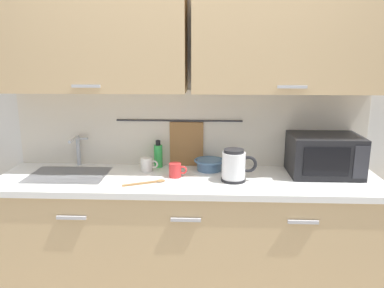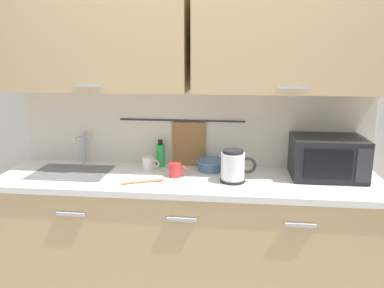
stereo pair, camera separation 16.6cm
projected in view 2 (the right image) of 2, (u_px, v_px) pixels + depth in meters
counter_unit at (187, 239)px, 2.65m from camera, size 2.53×0.64×0.90m
back_wall_assembly at (192, 80)px, 2.62m from camera, size 3.70×0.41×2.50m
sink_faucet at (82, 145)px, 2.82m from camera, size 0.09×0.17×0.22m
microwave at (327, 157)px, 2.52m from camera, size 0.46×0.35×0.27m
electric_kettle at (234, 166)px, 2.43m from camera, size 0.23×0.16×0.21m
dish_soap_bottle at (161, 155)px, 2.77m from camera, size 0.06×0.06×0.20m
mug_near_sink at (149, 164)px, 2.69m from camera, size 0.12×0.08×0.09m
mixing_bowl at (211, 164)px, 2.68m from camera, size 0.21×0.21×0.08m
mug_by_kettle at (175, 170)px, 2.55m from camera, size 0.12×0.08×0.09m
wooden_spoon at (148, 181)px, 2.45m from camera, size 0.26×0.14×0.01m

